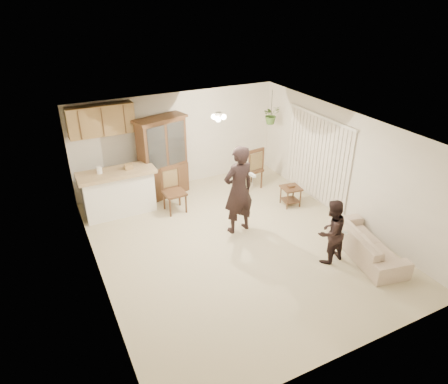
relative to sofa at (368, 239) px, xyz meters
name	(u,v)px	position (x,y,z in m)	size (l,w,h in m)	color
floor	(235,243)	(-2.17, 1.52, -0.37)	(6.50, 6.50, 0.00)	#BEB390
ceiling	(237,130)	(-2.17, 1.52, 2.13)	(5.50, 6.50, 0.02)	white
wall_back	(178,140)	(-2.17, 4.77, 0.88)	(5.50, 0.02, 2.50)	beige
wall_front	(352,291)	(-2.17, -1.73, 0.88)	(5.50, 0.02, 2.50)	beige
wall_left	(93,224)	(-4.92, 1.52, 0.88)	(0.02, 6.50, 2.50)	beige
wall_right	(344,166)	(0.58, 1.52, 0.88)	(0.02, 6.50, 2.50)	beige
breakfast_bar	(119,194)	(-4.02, 3.87, 0.13)	(1.60, 0.55, 1.00)	white
bar_top	(116,173)	(-4.02, 3.87, 0.68)	(1.75, 0.70, 0.08)	tan
upper_cabinets	(101,120)	(-4.07, 4.59, 1.73)	(1.50, 0.34, 0.70)	olive
vertical_blinds	(317,158)	(0.54, 2.42, 0.73)	(0.06, 2.30, 2.10)	silver
ceiling_fixture	(219,117)	(-1.97, 2.72, 2.03)	(0.36, 0.36, 0.20)	#FFEBBF
hanging_plant	(271,115)	(0.13, 3.92, 1.48)	(0.43, 0.37, 0.48)	#386227
plant_cord	(272,102)	(0.13, 3.92, 1.81)	(0.01, 0.01, 0.65)	black
sofa	(368,239)	(0.00, 0.00, 0.00)	(1.87, 0.73, 0.73)	beige
adult	(239,194)	(-1.88, 1.96, 0.53)	(0.66, 0.43, 1.80)	black
child	(331,231)	(-0.81, 0.20, 0.31)	(0.66, 0.51, 1.35)	black
china_hutch	(163,158)	(-2.75, 4.32, 0.65)	(1.39, 0.83, 2.06)	#3D2916
side_table	(290,196)	(-0.18, 2.39, -0.11)	(0.49, 0.49, 0.54)	#3D2916
chair_bar	(175,199)	(-2.83, 3.38, -0.06)	(0.50, 0.50, 1.10)	#3D2916
chair_hutch_left	(167,181)	(-2.63, 4.46, -0.08)	(0.53, 0.53, 1.02)	#3D2916
chair_hutch_right	(250,176)	(-0.57, 3.70, -0.04)	(0.58, 0.58, 1.17)	#3D2916
controller_adult	(252,175)	(-1.83, 1.50, 1.16)	(0.05, 0.17, 0.05)	silver
controller_child	(345,233)	(-0.77, -0.11, 0.45)	(0.04, 0.11, 0.04)	silver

